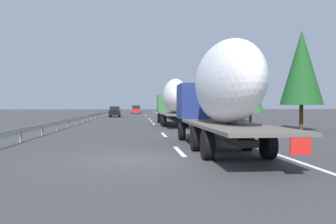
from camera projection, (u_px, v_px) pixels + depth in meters
ground_plane at (136, 118)px, 52.05m from camera, size 260.00×260.00×0.00m
lane_stripe_0 at (179, 151)px, 14.38m from camera, size 3.20×0.20×0.01m
lane_stripe_1 at (164, 135)px, 22.54m from camera, size 3.20×0.20×0.01m
lane_stripe_2 at (154, 124)px, 36.12m from camera, size 3.20×0.20×0.01m
lane_stripe_3 at (151, 121)px, 42.12m from camera, size 3.20×0.20×0.01m
lane_stripe_4 at (149, 119)px, 49.22m from camera, size 3.20×0.20×0.01m
lane_stripe_5 at (146, 116)px, 64.89m from camera, size 3.20×0.20×0.01m
lane_stripe_6 at (145, 115)px, 69.86m from camera, size 3.20×0.20×0.01m
edge_line_right at (169, 117)px, 57.53m from camera, size 110.00×0.20×0.01m
truck_lead at (174, 100)px, 33.31m from camera, size 13.71×2.55×4.40m
truck_trailing at (220, 91)px, 14.76m from camera, size 12.62×2.55×4.49m
car_black_suv at (115, 112)px, 57.60m from camera, size 4.76×1.73×1.79m
car_blue_sedan at (137, 109)px, 100.19m from camera, size 4.09×1.77×1.83m
car_red_compact at (136, 110)px, 80.75m from camera, size 4.63×1.90×1.96m
road_sign at (181, 105)px, 52.34m from camera, size 0.10×0.90×2.95m
tree_0 at (225, 89)px, 49.37m from camera, size 3.32×3.32×7.26m
tree_1 at (302, 68)px, 26.20m from camera, size 3.20×3.20×7.68m
tree_2 at (250, 90)px, 32.55m from camera, size 2.51×2.51×5.60m
tree_3 at (238, 84)px, 41.75m from camera, size 3.29×3.29×7.27m
guardrail_median at (98, 114)px, 54.48m from camera, size 94.00×0.10×0.76m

